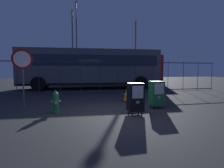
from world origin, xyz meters
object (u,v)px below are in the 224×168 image
object	(u,v)px
newspaper_box_secondary	(135,97)
street_light_far_left	(136,46)
street_light_near_right	(73,41)
street_light_near_left	(77,36)
fire_hydrant	(56,102)
stop_sign	(23,66)
bus_near	(91,67)
newspaper_box_primary	(156,93)
traffic_cone	(126,96)
bus_far	(111,68)

from	to	relation	value
newspaper_box_secondary	street_light_far_left	distance (m)	16.69
newspaper_box_secondary	street_light_near_right	size ratio (longest dim) A/B	0.14
street_light_near_left	street_light_far_left	distance (m)	7.48
fire_hydrant	stop_sign	distance (m)	2.11
stop_sign	street_light_far_left	bearing A→B (deg)	54.03
bus_near	street_light_near_right	xyz separation A→B (m)	(-1.27, 3.43, 2.43)
newspaper_box_primary	newspaper_box_secondary	xyz separation A→B (m)	(-1.13, -0.75, 0.00)
fire_hydrant	newspaper_box_secondary	distance (m)	2.67
street_light_far_left	traffic_cone	bearing A→B (deg)	-112.62
street_light_far_left	stop_sign	bearing A→B (deg)	-125.97
newspaper_box_secondary	stop_sign	size ratio (longest dim) A/B	0.46
fire_hydrant	newspaper_box_primary	distance (m)	3.66
fire_hydrant	bus_near	size ratio (longest dim) A/B	0.07
bus_near	street_light_near_left	size ratio (longest dim) A/B	1.30
fire_hydrant	street_light_near_left	size ratio (longest dim) A/B	0.09
fire_hydrant	street_light_far_left	bearing A→B (deg)	59.89
fire_hydrant	street_light_far_left	distance (m)	17.04
newspaper_box_secondary	street_light_near_left	distance (m)	13.33
street_light_near_right	street_light_far_left	bearing A→B (deg)	21.35
stop_sign	bus_far	size ratio (longest dim) A/B	0.21
stop_sign	street_light_near_right	xyz separation A→B (m)	(2.16, 10.28, 2.54)
bus_near	street_light_far_left	world-z (taller)	street_light_far_left
newspaper_box_primary	fire_hydrant	bearing A→B (deg)	178.29
traffic_cone	street_light_far_left	distance (m)	14.36
fire_hydrant	traffic_cone	bearing A→B (deg)	28.23
fire_hydrant	stop_sign	bearing A→B (deg)	137.00
newspaper_box_secondary	street_light_near_right	bearing A→B (deg)	97.42
bus_near	bus_far	bearing A→B (deg)	63.16
newspaper_box_secondary	street_light_far_left	world-z (taller)	street_light_far_left
fire_hydrant	street_light_far_left	xyz separation A→B (m)	(8.32, 14.34, 3.94)
street_light_near_left	street_light_far_left	xyz separation A→B (m)	(7.01, 2.57, -0.39)
traffic_cone	street_light_near_right	bearing A→B (deg)	102.08
fire_hydrant	newspaper_box_primary	world-z (taller)	newspaper_box_primary
bus_far	street_light_near_right	bearing A→B (deg)	-157.70
newspaper_box_primary	traffic_cone	world-z (taller)	newspaper_box_primary
bus_far	street_light_near_right	distance (m)	4.73
street_light_near_left	street_light_far_left	size ratio (longest dim) A/B	1.10
street_light_near_right	traffic_cone	bearing A→B (deg)	-77.92
newspaper_box_primary	bus_near	xyz separation A→B (m)	(-1.47, 8.13, 1.14)
stop_sign	street_light_near_right	world-z (taller)	street_light_near_right
traffic_cone	bus_far	xyz separation A→B (m)	(1.83, 10.82, 1.45)
street_light_near_left	newspaper_box_primary	bearing A→B (deg)	-78.81
bus_far	street_light_far_left	world-z (taller)	street_light_far_left
fire_hydrant	traffic_cone	xyz separation A→B (m)	(3.02, 1.62, -0.09)
newspaper_box_secondary	traffic_cone	bearing A→B (deg)	78.60
fire_hydrant	newspaper_box_primary	size ratio (longest dim) A/B	0.73
stop_sign	traffic_cone	xyz separation A→B (m)	(4.26, 0.46, -1.34)
fire_hydrant	street_light_far_left	world-z (taller)	street_light_far_left
traffic_cone	fire_hydrant	bearing A→B (deg)	-151.77
street_light_near_right	newspaper_box_primary	bearing A→B (deg)	-76.68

